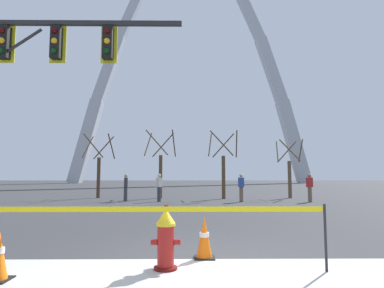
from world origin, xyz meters
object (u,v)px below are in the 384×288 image
(traffic_signal_gantry, at_px, (16,71))
(pedestrian_walking_right, at_px, (126,187))
(pedestrian_near_trees, at_px, (241,187))
(pedestrian_walking_left, at_px, (159,187))
(traffic_cone_mid_sidewalk, at_px, (204,238))
(monument_arch, at_px, (190,75))
(pedestrian_standing_center, at_px, (310,188))
(fire_hydrant, at_px, (166,239))

(traffic_signal_gantry, bearing_deg, pedestrian_walking_right, 85.10)
(traffic_signal_gantry, xyz_separation_m, pedestrian_near_trees, (7.64, 10.38, -3.45))
(traffic_signal_gantry, relative_size, pedestrian_walking_right, 4.04)
(pedestrian_walking_left, relative_size, pedestrian_walking_right, 1.00)
(traffic_cone_mid_sidewalk, height_order, monument_arch, monument_arch)
(traffic_signal_gantry, bearing_deg, pedestrian_standing_center, 41.71)
(monument_arch, bearing_deg, traffic_signal_gantry, -94.37)
(traffic_cone_mid_sidewalk, distance_m, pedestrian_walking_right, 14.43)
(pedestrian_near_trees, bearing_deg, traffic_cone_mid_sidewalk, -101.69)
(traffic_signal_gantry, height_order, monument_arch, monument_arch)
(pedestrian_walking_right, bearing_deg, traffic_cone_mid_sidewalk, -74.02)
(traffic_signal_gantry, height_order, pedestrian_near_trees, traffic_signal_gantry)
(monument_arch, relative_size, pedestrian_walking_left, 34.92)
(pedestrian_standing_center, relative_size, pedestrian_near_trees, 1.00)
(fire_hydrant, height_order, traffic_cone_mid_sidewalk, fire_hydrant)
(traffic_cone_mid_sidewalk, distance_m, monument_arch, 71.78)
(pedestrian_near_trees, bearing_deg, pedestrian_walking_left, 176.03)
(pedestrian_standing_center, bearing_deg, monument_arch, 96.84)
(traffic_cone_mid_sidewalk, xyz_separation_m, traffic_signal_gantry, (-4.92, 2.77, 3.91))
(fire_hydrant, distance_m, pedestrian_walking_right, 14.95)
(traffic_cone_mid_sidewalk, relative_size, traffic_signal_gantry, 0.11)
(traffic_signal_gantry, distance_m, monument_arch, 68.11)
(monument_arch, distance_m, pedestrian_walking_right, 58.84)
(fire_hydrant, xyz_separation_m, pedestrian_standing_center, (7.22, 13.73, 0.35))
(pedestrian_walking_right, bearing_deg, pedestrian_near_trees, -6.14)
(traffic_signal_gantry, xyz_separation_m, pedestrian_walking_right, (0.95, 11.10, -3.45))
(fire_hydrant, distance_m, pedestrian_walking_left, 14.24)
(pedestrian_walking_left, relative_size, pedestrian_near_trees, 1.00)
(traffic_cone_mid_sidewalk, xyz_separation_m, monument_arch, (0.03, 67.70, 23.87))
(traffic_cone_mid_sidewalk, xyz_separation_m, pedestrian_standing_center, (6.59, 13.03, 0.46))
(pedestrian_standing_center, distance_m, pedestrian_near_trees, 3.87)
(fire_hydrant, relative_size, pedestrian_walking_right, 0.62)
(pedestrian_standing_center, height_order, pedestrian_walking_right, same)
(fire_hydrant, bearing_deg, pedestrian_near_trees, 76.38)
(monument_arch, xyz_separation_m, pedestrian_near_trees, (2.69, -54.55, -23.41))
(traffic_cone_mid_sidewalk, relative_size, pedestrian_near_trees, 0.46)
(traffic_cone_mid_sidewalk, distance_m, pedestrian_walking_left, 13.63)
(fire_hydrant, bearing_deg, traffic_cone_mid_sidewalk, 47.84)
(pedestrian_walking_right, bearing_deg, monument_arch, 85.74)
(pedestrian_near_trees, bearing_deg, fire_hydrant, -103.62)
(traffic_cone_mid_sidewalk, xyz_separation_m, pedestrian_walking_left, (-1.97, 13.47, 0.46))
(traffic_cone_mid_sidewalk, height_order, pedestrian_walking_left, pedestrian_walking_left)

